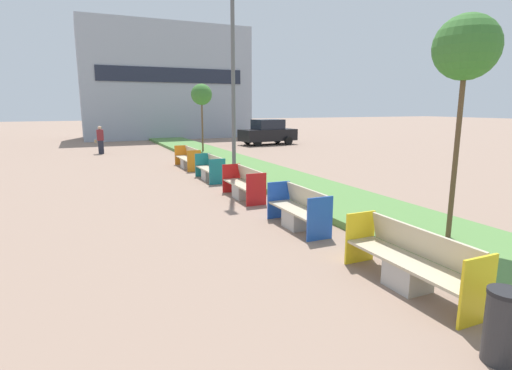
# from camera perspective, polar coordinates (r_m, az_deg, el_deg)

# --- Properties ---
(planter_grass_strip) EXTENTS (2.80, 120.00, 0.18)m
(planter_grass_strip) POSITION_cam_1_polar(r_m,az_deg,el_deg) (12.13, 11.10, -1.99)
(planter_grass_strip) COLOR #568442
(planter_grass_strip) RESTS_ON ground
(building_backdrop) EXTENTS (14.46, 6.35, 9.77)m
(building_backdrop) POSITION_cam_1_polar(r_m,az_deg,el_deg) (38.36, -12.83, 14.01)
(building_backdrop) COLOR #939EAD
(building_backdrop) RESTS_ON ground
(bench_yellow_frame) EXTENTS (0.65, 2.40, 0.94)m
(bench_yellow_frame) POSITION_cam_1_polar(r_m,az_deg,el_deg) (6.79, 21.17, -10.60)
(bench_yellow_frame) COLOR #ADA8A0
(bench_yellow_frame) RESTS_ON ground
(bench_blue_frame) EXTENTS (0.65, 1.95, 0.94)m
(bench_blue_frame) POSITION_cam_1_polar(r_m,az_deg,el_deg) (9.40, 6.10, -3.96)
(bench_blue_frame) COLOR #ADA8A0
(bench_blue_frame) RESTS_ON ground
(bench_red_frame) EXTENTS (0.65, 2.07, 0.94)m
(bench_red_frame) POSITION_cam_1_polar(r_m,az_deg,el_deg) (12.35, -1.72, -0.23)
(bench_red_frame) COLOR #ADA8A0
(bench_red_frame) RESTS_ON ground
(bench_teal_frame) EXTENTS (0.65, 1.93, 0.94)m
(bench_teal_frame) POSITION_cam_1_polar(r_m,az_deg,el_deg) (15.52, -6.51, 2.03)
(bench_teal_frame) COLOR #ADA8A0
(bench_teal_frame) RESTS_ON ground
(bench_orange_frame) EXTENTS (0.65, 2.46, 0.94)m
(bench_orange_frame) POSITION_cam_1_polar(r_m,az_deg,el_deg) (18.78, -9.66, 3.58)
(bench_orange_frame) COLOR #ADA8A0
(bench_orange_frame) RESTS_ON ground
(litter_bin) EXTENTS (0.39, 0.39, 0.85)m
(litter_bin) POSITION_cam_1_polar(r_m,az_deg,el_deg) (5.39, 31.73, -16.81)
(litter_bin) COLOR #2D2D30
(litter_bin) RESTS_ON ground
(street_lamp_post) EXTENTS (0.24, 0.44, 9.20)m
(street_lamp_post) POSITION_cam_1_polar(r_m,az_deg,el_deg) (14.79, -3.34, 19.64)
(street_lamp_post) COLOR #56595B
(street_lamp_post) RESTS_ON ground
(sapling_tree_near) EXTENTS (1.22, 1.22, 4.50)m
(sapling_tree_near) POSITION_cam_1_polar(r_m,az_deg,el_deg) (8.80, 27.83, 16.75)
(sapling_tree_near) COLOR brown
(sapling_tree_near) RESTS_ON ground
(sapling_tree_far) EXTENTS (1.22, 1.22, 4.10)m
(sapling_tree_far) POSITION_cam_1_polar(r_m,az_deg,el_deg) (24.02, -7.79, 12.63)
(sapling_tree_far) COLOR brown
(sapling_tree_far) RESTS_ON ground
(pedestrian_walking) EXTENTS (0.53, 0.24, 1.67)m
(pedestrian_walking) POSITION_cam_1_polar(r_m,az_deg,el_deg) (25.82, -21.36, 6.04)
(pedestrian_walking) COLOR #232633
(pedestrian_walking) RESTS_ON ground
(parked_car_distant) EXTENTS (4.37, 2.23, 1.86)m
(parked_car_distant) POSITION_cam_1_polar(r_m,az_deg,el_deg) (29.89, 1.71, 7.53)
(parked_car_distant) COLOR black
(parked_car_distant) RESTS_ON ground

